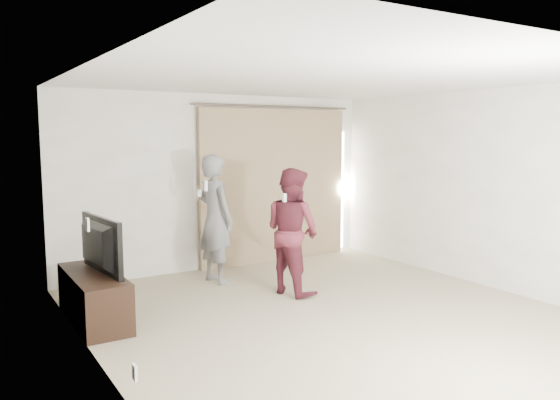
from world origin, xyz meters
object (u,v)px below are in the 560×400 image
(tv_console, at_px, (94,297))
(person_man, at_px, (215,219))
(person_woman, at_px, (292,231))
(tv, at_px, (92,246))

(tv_console, relative_size, person_man, 0.79)
(tv_console, distance_m, person_woman, 2.47)
(person_woman, bearing_deg, person_man, 121.49)
(person_man, distance_m, person_woman, 1.15)
(tv_console, relative_size, tv, 1.32)
(tv_console, height_order, person_man, person_man)
(tv_console, xyz_separation_m, person_woman, (2.40, -0.23, 0.53))
(tv_console, distance_m, tv, 0.57)
(tv_console, bearing_deg, tv, 0.00)
(tv_console, relative_size, person_woman, 0.87)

